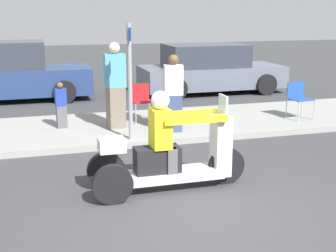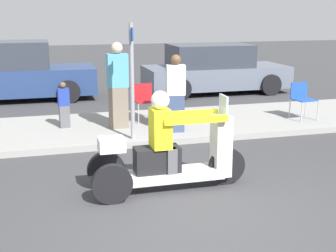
# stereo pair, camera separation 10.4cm
# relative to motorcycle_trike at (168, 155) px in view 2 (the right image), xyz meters

# --- Properties ---
(ground_plane) EXTENTS (60.00, 60.00, 0.00)m
(ground_plane) POSITION_rel_motorcycle_trike_xyz_m (0.12, -1.03, -0.53)
(ground_plane) COLOR #38383A
(sidewalk_strip) EXTENTS (28.00, 2.80, 0.12)m
(sidewalk_strip) POSITION_rel_motorcycle_trike_xyz_m (0.12, 3.57, -0.47)
(sidewalk_strip) COLOR gray
(sidewalk_strip) RESTS_ON ground
(motorcycle_trike) EXTENTS (2.33, 0.68, 1.47)m
(motorcycle_trike) POSITION_rel_motorcycle_trike_xyz_m (0.00, 0.00, 0.00)
(motorcycle_trike) COLOR black
(motorcycle_trike) RESTS_ON ground
(spectator_mid_group) EXTENTS (0.43, 0.26, 1.79)m
(spectator_mid_group) POSITION_rel_motorcycle_trike_xyz_m (-0.16, 3.38, 0.46)
(spectator_mid_group) COLOR #726656
(spectator_mid_group) RESTS_ON sidewalk_strip
(spectator_near_curb) EXTENTS (0.25, 0.17, 0.97)m
(spectator_near_curb) POSITION_rel_motorcycle_trike_xyz_m (-1.27, 3.68, 0.06)
(spectator_near_curb) COLOR #515156
(spectator_near_curb) RESTS_ON sidewalk_strip
(spectator_end_of_line) EXTENTS (0.40, 0.27, 1.57)m
(spectator_end_of_line) POSITION_rel_motorcycle_trike_xyz_m (0.91, 2.75, 0.35)
(spectator_end_of_line) COLOR #38476B
(spectator_end_of_line) RESTS_ON sidewalk_strip
(folding_chair_curbside) EXTENTS (0.51, 0.51, 0.82)m
(folding_chair_curbside) POSITION_rel_motorcycle_trike_xyz_m (4.02, 3.13, 0.10)
(folding_chair_curbside) COLOR #A5A8AD
(folding_chair_curbside) RESTS_ON sidewalk_strip
(folding_chair_set_back) EXTENTS (0.49, 0.49, 0.82)m
(folding_chair_set_back) POSITION_rel_motorcycle_trike_xyz_m (0.51, 3.90, 0.10)
(folding_chair_set_back) COLOR #A5A8AD
(folding_chair_set_back) RESTS_ON sidewalk_strip
(parked_car_lot_right) EXTENTS (4.64, 1.93, 1.68)m
(parked_car_lot_right) POSITION_rel_motorcycle_trike_xyz_m (-2.55, 7.86, 0.25)
(parked_car_lot_right) COLOR navy
(parked_car_lot_right) RESTS_ON ground
(parked_car_lot_far) EXTENTS (4.43, 2.06, 1.51)m
(parked_car_lot_far) POSITION_rel_motorcycle_trike_xyz_m (3.54, 7.53, 0.18)
(parked_car_lot_far) COLOR slate
(parked_car_lot_far) RESTS_ON ground
(street_sign) EXTENTS (0.08, 0.36, 2.20)m
(street_sign) POSITION_rel_motorcycle_trike_xyz_m (-0.04, 2.42, 0.79)
(street_sign) COLOR gray
(street_sign) RESTS_ON sidewalk_strip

